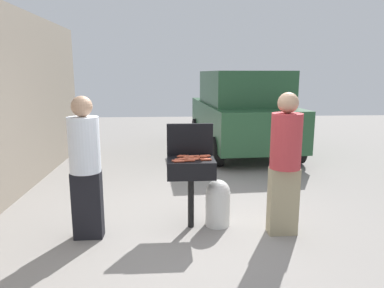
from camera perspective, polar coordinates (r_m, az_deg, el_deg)
The scene contains 23 objects.
ground_plane at distance 4.73m, azimuth 0.88°, elevation -13.20°, with size 24.00×24.00×0.00m, color gray.
bbq_grill at distance 4.48m, azimuth -0.18°, elevation -4.23°, with size 0.60×0.44×0.91m.
grill_lid_open at distance 4.62m, azimuth -0.34°, elevation 0.72°, with size 0.60×0.05×0.42m, color black.
hot_dog_0 at distance 4.38m, azimuth -1.93°, elevation -2.50°, with size 0.03×0.03×0.13m, color #B74C33.
hot_dog_1 at distance 4.54m, azimuth -1.62°, elevation -2.02°, with size 0.03×0.03×0.13m, color #AD4228.
hot_dog_2 at distance 4.48m, azimuth -0.53°, elevation -2.17°, with size 0.03×0.03×0.13m, color #C6593D.
hot_dog_3 at distance 4.38m, azimuth 0.22°, elevation -2.49°, with size 0.03×0.03×0.13m, color #C6593D.
hot_dog_4 at distance 4.41m, azimuth -1.22°, elevation -2.40°, with size 0.03×0.03×0.13m, color #B74C33.
hot_dog_5 at distance 4.37m, azimuth 2.29°, elevation -2.54°, with size 0.03×0.03×0.13m, color #AD4228.
hot_dog_6 at distance 4.55m, azimuth 0.36°, elevation -1.97°, with size 0.03×0.03×0.13m, color #C6593D.
hot_dog_7 at distance 4.40m, azimuth 2.07°, elevation -2.44°, with size 0.03×0.03×0.13m, color #B74C33.
hot_dog_8 at distance 4.32m, azimuth -0.38°, elevation -2.69°, with size 0.03×0.03×0.13m, color #AD4228.
hot_dog_9 at distance 4.32m, azimuth -2.41°, elevation -2.72°, with size 0.03×0.03×0.13m, color #C6593D.
hot_dog_10 at distance 4.51m, azimuth 1.63°, elevation -2.10°, with size 0.03×0.03×0.13m, color #AD4228.
hot_dog_11 at distance 4.56m, azimuth -1.34°, elevation -1.94°, with size 0.03×0.03×0.13m, color #B74C33.
hot_dog_12 at distance 4.58m, azimuth 2.08°, elevation -1.90°, with size 0.03×0.03×0.13m, color #C6593D.
hot_dog_13 at distance 4.46m, azimuth 0.42°, elevation -2.24°, with size 0.03×0.03×0.13m, color #AD4228.
hot_dog_14 at distance 4.29m, azimuth -2.09°, elevation -2.82°, with size 0.03×0.03×0.13m, color #B74C33.
hot_dog_15 at distance 4.55m, azimuth 2.20°, elevation -1.99°, with size 0.03×0.03×0.13m, color #AD4228.
propane_tank at distance 4.68m, azimuth 4.18°, elevation -9.26°, with size 0.32×0.32×0.62m.
person_left at distance 4.34m, azimuth -16.81°, elevation -2.96°, with size 0.36×0.36×1.72m.
person_right at distance 4.40m, azimuth 14.76°, elevation -2.40°, with size 0.37×0.37×1.75m.
parked_minivan at distance 9.13m, azimuth 7.84°, elevation 5.29°, with size 2.26×4.51×2.02m.
Camera 1 is at (-0.34, -4.29, 1.96)m, focal length 33.14 mm.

